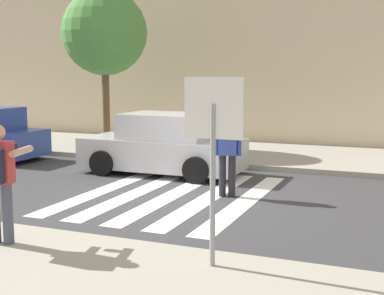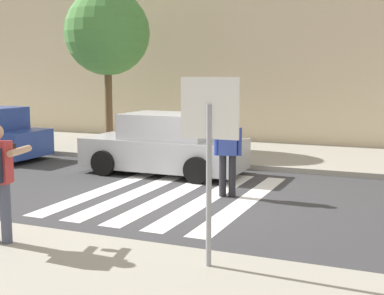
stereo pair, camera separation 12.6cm
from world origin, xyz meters
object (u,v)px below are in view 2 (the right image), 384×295
at_px(street_tree_west, 107,33).
at_px(stop_sign, 210,130).
at_px(parked_car_silver, 165,145).
at_px(pedestrian_crossing, 228,150).

bearing_deg(street_tree_west, stop_sign, -51.95).
distance_m(parked_car_silver, street_tree_west, 5.37).
bearing_deg(stop_sign, pedestrian_crossing, 106.14).
height_order(pedestrian_crossing, parked_car_silver, pedestrian_crossing).
xyz_separation_m(pedestrian_crossing, parked_car_silver, (-2.30, 1.80, -0.25)).
distance_m(stop_sign, parked_car_silver, 7.10).
relative_size(pedestrian_crossing, street_tree_west, 0.34).
bearing_deg(pedestrian_crossing, street_tree_west, 141.11).
bearing_deg(street_tree_west, pedestrian_crossing, -38.89).
relative_size(stop_sign, parked_car_silver, 0.58).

